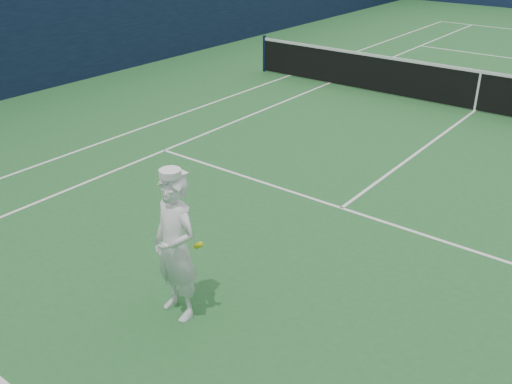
# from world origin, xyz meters

# --- Properties ---
(ground) EXTENTS (80.00, 80.00, 0.00)m
(ground) POSITION_xyz_m (0.00, 0.00, 0.00)
(ground) COLOR #25612C
(ground) RESTS_ON ground
(court_markings) EXTENTS (11.03, 23.83, 0.01)m
(court_markings) POSITION_xyz_m (0.00, 0.00, 0.00)
(court_markings) COLOR white
(court_markings) RESTS_ON ground
(windscreen_fence) EXTENTS (20.12, 36.12, 4.00)m
(windscreen_fence) POSITION_xyz_m (0.00, 0.00, 2.00)
(windscreen_fence) COLOR #0E1936
(windscreen_fence) RESTS_ON ground
(tennis_net) EXTENTS (12.88, 0.09, 1.07)m
(tennis_net) POSITION_xyz_m (0.00, 0.00, 0.55)
(tennis_net) COLOR #141E4C
(tennis_net) RESTS_ON ground
(tennis_player) EXTENTS (0.76, 0.56, 1.88)m
(tennis_player) POSITION_xyz_m (-0.19, -9.94, 0.92)
(tennis_player) COLOR white
(tennis_player) RESTS_ON ground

